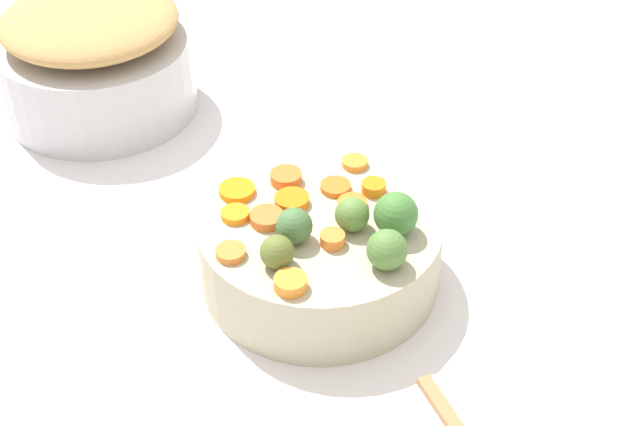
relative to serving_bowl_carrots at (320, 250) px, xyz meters
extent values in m
cube|color=white|center=(0.02, -0.01, -0.05)|extent=(2.40, 2.40, 0.02)
cylinder|color=#B9B191|center=(0.00, 0.00, 0.00)|extent=(0.25, 0.25, 0.08)
cylinder|color=#BBBBBC|center=(0.34, -0.28, 0.01)|extent=(0.25, 0.25, 0.10)
ellipsoid|color=tan|center=(0.34, -0.28, 0.09)|extent=(0.22, 0.22, 0.05)
cylinder|color=orange|center=(-0.02, 0.03, 0.05)|extent=(0.03, 0.03, 0.01)
cylinder|color=orange|center=(-0.01, -0.05, 0.04)|extent=(0.03, 0.03, 0.01)
cylinder|color=orange|center=(-0.02, -0.10, 0.04)|extent=(0.03, 0.03, 0.01)
cylinder|color=orange|center=(-0.05, -0.06, 0.04)|extent=(0.04, 0.04, 0.01)
cylinder|color=orange|center=(0.01, 0.10, 0.05)|extent=(0.04, 0.04, 0.01)
cylinder|color=orange|center=(0.05, -0.06, 0.04)|extent=(0.04, 0.04, 0.01)
cylinder|color=orange|center=(0.08, 0.01, 0.04)|extent=(0.03, 0.03, 0.01)
cylinder|color=orange|center=(0.09, -0.03, 0.04)|extent=(0.05, 0.05, 0.01)
cylinder|color=orange|center=(-0.03, -0.03, 0.04)|extent=(0.04, 0.04, 0.01)
cylinder|color=orange|center=(0.07, 0.07, 0.04)|extent=(0.04, 0.04, 0.01)
cylinder|color=orange|center=(0.05, 0.01, 0.04)|extent=(0.04, 0.04, 0.01)
cylinder|color=orange|center=(0.03, -0.02, 0.04)|extent=(0.04, 0.04, 0.01)
sphere|color=#606D2D|center=(0.03, 0.07, 0.06)|extent=(0.03, 0.03, 0.03)
sphere|color=#447C35|center=(-0.07, 0.00, 0.06)|extent=(0.04, 0.04, 0.04)
sphere|color=#547E3A|center=(-0.07, 0.05, 0.06)|extent=(0.04, 0.04, 0.04)
sphere|color=#46703C|center=(0.02, 0.03, 0.06)|extent=(0.04, 0.04, 0.04)
sphere|color=#5A8338|center=(-0.03, 0.01, 0.06)|extent=(0.03, 0.03, 0.03)
camera|label=1|loc=(-0.12, 0.70, 0.63)|focal=51.97mm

